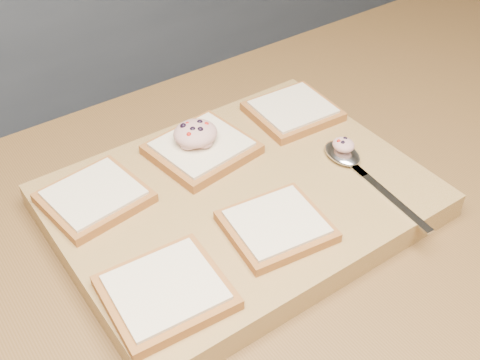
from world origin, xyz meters
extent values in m
cube|color=brown|center=(0.00, 0.00, 0.87)|extent=(2.00, 0.80, 0.06)
cube|color=slate|center=(0.00, 1.43, 0.45)|extent=(3.60, 0.60, 0.90)
cube|color=#9D7643|center=(-0.02, 0.06, 0.92)|extent=(0.45, 0.35, 0.04)
cube|color=#976327|center=(-0.18, 0.15, 0.94)|extent=(0.13, 0.12, 0.01)
cube|color=beige|center=(-0.18, 0.15, 0.95)|extent=(0.11, 0.10, 0.00)
cube|color=#976327|center=(-0.02, 0.15, 0.94)|extent=(0.14, 0.13, 0.01)
cube|color=beige|center=(-0.02, 0.15, 0.95)|extent=(0.12, 0.11, 0.00)
cube|color=#976327|center=(0.14, 0.15, 0.94)|extent=(0.12, 0.11, 0.01)
cube|color=beige|center=(0.14, 0.15, 0.95)|extent=(0.11, 0.10, 0.00)
cube|color=#976327|center=(-0.18, -0.04, 0.94)|extent=(0.13, 0.12, 0.01)
cube|color=beige|center=(-0.18, -0.04, 0.95)|extent=(0.11, 0.10, 0.00)
cube|color=#976327|center=(-0.02, -0.02, 0.94)|extent=(0.13, 0.12, 0.01)
cube|color=beige|center=(-0.02, -0.02, 0.95)|extent=(0.11, 0.10, 0.00)
ellipsoid|color=tan|center=(-0.02, 0.16, 0.97)|extent=(0.06, 0.06, 0.03)
sphere|color=black|center=(-0.01, 0.16, 0.98)|extent=(0.01, 0.01, 0.01)
sphere|color=black|center=(-0.03, 0.17, 0.98)|extent=(0.01, 0.01, 0.01)
sphere|color=black|center=(-0.02, 0.15, 0.98)|extent=(0.01, 0.01, 0.01)
sphere|color=black|center=(-0.03, 0.15, 0.98)|extent=(0.01, 0.01, 0.01)
sphere|color=#A5140C|center=(0.00, 0.16, 0.98)|extent=(0.01, 0.01, 0.01)
sphere|color=#A5140C|center=(-0.02, 0.17, 0.98)|extent=(0.01, 0.01, 0.01)
sphere|color=#A5140C|center=(-0.04, 0.15, 0.98)|extent=(0.01, 0.01, 0.01)
ellipsoid|color=silver|center=(0.13, 0.03, 0.94)|extent=(0.04, 0.06, 0.01)
cube|color=silver|center=(0.13, 0.00, 0.94)|extent=(0.01, 0.04, 0.00)
cube|color=silver|center=(0.13, -0.06, 0.94)|extent=(0.02, 0.15, 0.00)
ellipsoid|color=tan|center=(0.13, 0.03, 0.96)|extent=(0.03, 0.03, 0.02)
sphere|color=black|center=(0.14, 0.04, 0.96)|extent=(0.01, 0.01, 0.01)
sphere|color=black|center=(0.13, 0.03, 0.96)|extent=(0.01, 0.01, 0.01)
sphere|color=#A5140C|center=(0.13, 0.04, 0.96)|extent=(0.01, 0.01, 0.01)
camera|label=1|loc=(-0.35, -0.41, 1.44)|focal=45.00mm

